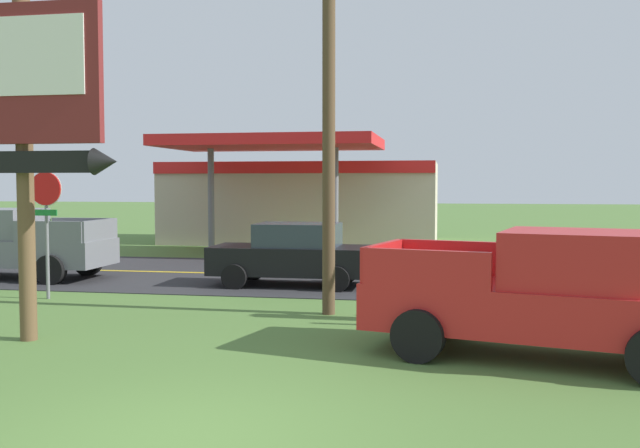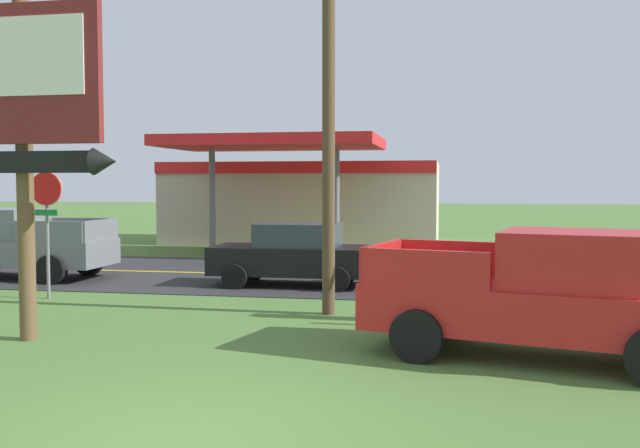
% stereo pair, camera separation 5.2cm
% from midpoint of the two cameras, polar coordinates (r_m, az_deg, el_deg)
% --- Properties ---
extents(ground_plane, '(180.00, 180.00, 0.00)m').
position_cam_midpoint_polar(ground_plane, '(7.80, -11.23, -16.74)').
color(ground_plane, '#4C7033').
extents(road_asphalt, '(140.00, 8.00, 0.02)m').
position_cam_midpoint_polar(road_asphalt, '(20.17, 2.47, -4.28)').
color(road_asphalt, '#2B2B2D').
rests_on(road_asphalt, ground).
extents(road_centre_line, '(126.00, 0.20, 0.01)m').
position_cam_midpoint_polar(road_centre_line, '(20.17, 2.47, -4.25)').
color(road_centre_line, gold).
rests_on(road_centre_line, road_asphalt).
extents(motel_sign, '(3.26, 0.54, 5.91)m').
position_cam_midpoint_polar(motel_sign, '(12.79, -23.07, 8.80)').
color(motel_sign, brown).
rests_on(motel_sign, ground).
extents(stop_sign, '(0.80, 0.08, 2.95)m').
position_cam_midpoint_polar(stop_sign, '(17.37, -21.37, 0.95)').
color(stop_sign, slate).
rests_on(stop_sign, ground).
extents(utility_pole, '(2.06, 0.26, 9.03)m').
position_cam_midpoint_polar(utility_pole, '(14.43, 0.61, 11.94)').
color(utility_pole, brown).
rests_on(utility_pole, ground).
extents(gas_station, '(12.00, 11.50, 4.40)m').
position_cam_midpoint_polar(gas_station, '(32.00, -1.46, 1.99)').
color(gas_station, beige).
rests_on(gas_station, ground).
extents(pickup_red_parked_on_lawn, '(5.52, 3.14, 1.96)m').
position_cam_midpoint_polar(pickup_red_parked_on_lawn, '(11.24, 17.52, -5.56)').
color(pickup_red_parked_on_lawn, red).
rests_on(pickup_red_parked_on_lawn, ground).
extents(pickup_grey_on_road, '(5.20, 2.24, 1.96)m').
position_cam_midpoint_polar(pickup_grey_on_road, '(21.52, -23.52, -1.53)').
color(pickup_grey_on_road, slate).
rests_on(pickup_grey_on_road, ground).
extents(car_black_near_lane, '(4.20, 2.00, 1.64)m').
position_cam_midpoint_polar(car_black_near_lane, '(18.33, -2.20, -2.46)').
color(car_black_near_lane, black).
rests_on(car_black_near_lane, ground).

